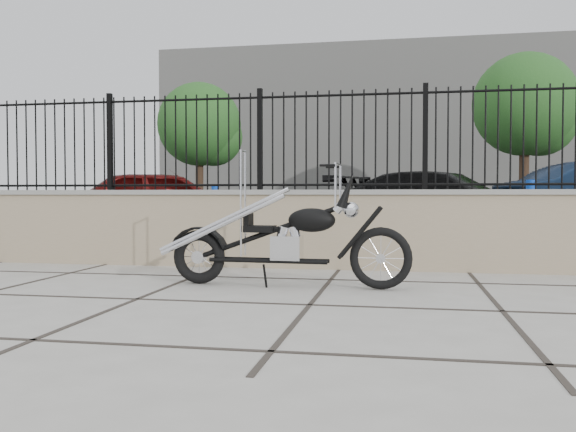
# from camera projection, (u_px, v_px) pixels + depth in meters

# --- Properties ---
(ground_plane) EXTENTS (90.00, 90.00, 0.00)m
(ground_plane) POSITION_uv_depth(u_px,v_px,m) (310.00, 305.00, 4.95)
(ground_plane) COLOR #99968E
(ground_plane) RESTS_ON ground
(parking_lot) EXTENTS (30.00, 30.00, 0.00)m
(parking_lot) POSITION_uv_depth(u_px,v_px,m) (375.00, 226.00, 17.23)
(parking_lot) COLOR black
(parking_lot) RESTS_ON ground
(retaining_wall) EXTENTS (14.00, 0.36, 0.96)m
(retaining_wall) POSITION_uv_depth(u_px,v_px,m) (340.00, 229.00, 7.39)
(retaining_wall) COLOR gray
(retaining_wall) RESTS_ON ground_plane
(iron_fence) EXTENTS (14.00, 0.08, 1.20)m
(iron_fence) POSITION_uv_depth(u_px,v_px,m) (341.00, 140.00, 7.35)
(iron_fence) COLOR black
(iron_fence) RESTS_ON retaining_wall
(background_building) EXTENTS (22.00, 6.00, 8.00)m
(background_building) POSITION_uv_depth(u_px,v_px,m) (387.00, 134.00, 30.85)
(background_building) COLOR beige
(background_building) RESTS_ON ground_plane
(chopper_motorcycle) EXTENTS (2.28, 0.49, 1.36)m
(chopper_motorcycle) POSITION_uv_depth(u_px,v_px,m) (282.00, 217.00, 5.93)
(chopper_motorcycle) COLOR black
(chopper_motorcycle) RESTS_ON ground_plane
(car_red) EXTENTS (4.46, 3.19, 1.41)m
(car_red) POSITION_uv_depth(u_px,v_px,m) (166.00, 204.00, 12.12)
(car_red) COLOR #520C0B
(car_red) RESTS_ON parking_lot
(car_black) EXTENTS (5.09, 3.68, 1.37)m
(car_black) POSITION_uv_depth(u_px,v_px,m) (444.00, 205.00, 12.10)
(car_black) COLOR black
(car_black) RESTS_ON parking_lot
(bollard_a) EXTENTS (0.16, 0.16, 1.05)m
(bollard_a) POSITION_uv_depth(u_px,v_px,m) (215.00, 218.00, 9.96)
(bollard_a) COLOR #0B5FB1
(bollard_a) RESTS_ON ground_plane
(bollard_b) EXTENTS (0.15, 0.15, 1.13)m
(bollard_b) POSITION_uv_depth(u_px,v_px,m) (530.00, 216.00, 9.42)
(bollard_b) COLOR #0D24CC
(bollard_b) RESTS_ON ground_plane
(tree_left) EXTENTS (3.08, 3.08, 5.20)m
(tree_left) POSITION_uv_depth(u_px,v_px,m) (199.00, 121.00, 22.52)
(tree_left) COLOR #382619
(tree_left) RESTS_ON ground_plane
(tree_right) EXTENTS (3.47, 3.47, 5.86)m
(tree_right) POSITION_uv_depth(u_px,v_px,m) (525.00, 100.00, 20.54)
(tree_right) COLOR #382619
(tree_right) RESTS_ON ground_plane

